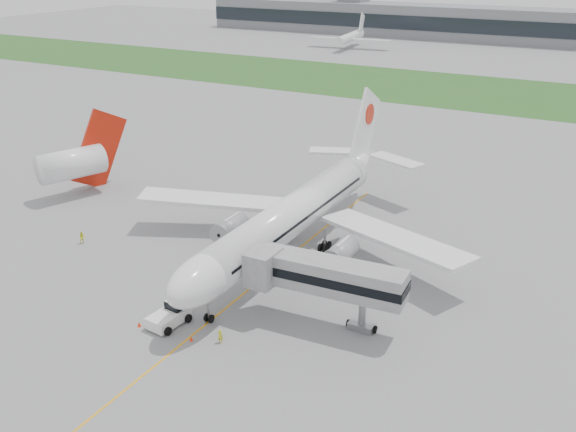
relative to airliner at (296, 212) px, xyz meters
The scene contains 14 objects.
ground 7.47m from the airliner, 90.00° to the right, with size 600.00×600.00×0.00m, color gray.
apron_markings 11.38m from the airliner, 90.00° to the right, with size 70.00×70.00×0.04m, color orange, non-canonical shape.
grass_strip 115.27m from the airliner, 90.00° to the left, with size 600.00×50.00×0.02m, color #2A5A21.
terminal_building 225.01m from the airliner, 90.00° to the left, with size 320.00×22.30×14.00m.
control_tower 244.38m from the airliner, 111.62° to the left, with size 12.00×12.00×56.00m, color slate, non-canonical shape.
airliner is the anchor object (origin of this frame).
pushback_tug 22.77m from the airliner, 98.83° to the right, with size 3.53×4.84×2.35m.
jet_bridge 17.92m from the airliner, 53.54° to the right, with size 16.74×5.78×7.75m.
safety_cone_left 25.52m from the airliner, 103.84° to the right, with size 0.43×0.43×0.59m, color #FF320D.
safety_cone_right 24.36m from the airliner, 88.79° to the right, with size 0.39×0.39×0.53m, color #FF320D.
ground_crew_near 23.36m from the airliner, 81.62° to the right, with size 0.58×0.38×1.58m, color gold.
ground_crew_far 29.48m from the airliner, 156.07° to the right, with size 0.85×0.67×1.76m, color #EFF829.
neighbor_aircraft 41.17m from the airliner, behind, with size 8.01×17.15×13.88m.
distant_aircraft_left 189.05m from the airliner, 111.45° to the left, with size 33.07×29.18×12.64m, color white, non-canonical shape.
Camera 1 is at (35.89, -62.91, 37.09)m, focal length 40.00 mm.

